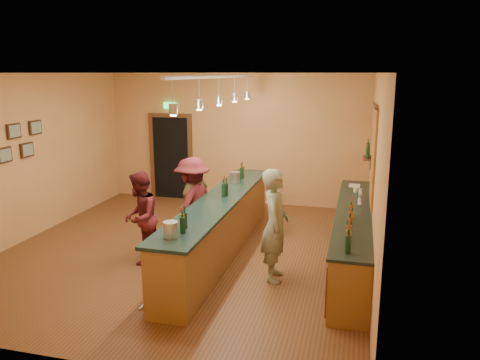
% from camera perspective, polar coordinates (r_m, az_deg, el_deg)
% --- Properties ---
extents(floor, '(7.00, 7.00, 0.00)m').
position_cam_1_polar(floor, '(8.78, -6.59, -8.55)').
color(floor, '#523117').
rests_on(floor, ground).
extents(ceiling, '(6.50, 7.00, 0.02)m').
position_cam_1_polar(ceiling, '(8.17, -7.19, 12.83)').
color(ceiling, silver).
rests_on(ceiling, wall_back).
extents(wall_back, '(6.50, 0.02, 3.20)m').
position_cam_1_polar(wall_back, '(11.61, -0.61, 5.01)').
color(wall_back, '#BE7E47').
rests_on(wall_back, floor).
extents(wall_front, '(6.50, 0.02, 3.20)m').
position_cam_1_polar(wall_front, '(5.32, -20.66, -5.41)').
color(wall_front, '#BE7E47').
rests_on(wall_front, floor).
extents(wall_left, '(0.02, 7.00, 3.20)m').
position_cam_1_polar(wall_left, '(9.97, -24.59, 2.51)').
color(wall_left, '#BE7E47').
rests_on(wall_left, floor).
extents(wall_right, '(0.02, 7.00, 3.20)m').
position_cam_1_polar(wall_right, '(7.78, 16.06, 0.54)').
color(wall_right, '#BE7E47').
rests_on(wall_right, floor).
extents(doorway, '(1.15, 0.09, 2.48)m').
position_cam_1_polar(doorway, '(12.21, -8.37, 3.01)').
color(doorway, black).
rests_on(doorway, wall_back).
extents(tapestry, '(0.03, 1.40, 1.60)m').
position_cam_1_polar(tapestry, '(8.12, 15.97, 2.86)').
color(tapestry, maroon).
rests_on(tapestry, wall_right).
extents(bottle_shelf, '(0.17, 0.55, 0.54)m').
position_cam_1_polar(bottle_shelf, '(9.63, 15.37, 3.30)').
color(bottle_shelf, '#442414').
rests_on(bottle_shelf, wall_right).
extents(back_counter, '(0.60, 4.55, 1.27)m').
position_cam_1_polar(back_counter, '(8.24, 13.59, -6.67)').
color(back_counter, olive).
rests_on(back_counter, floor).
extents(tasting_bar, '(0.74, 5.10, 1.38)m').
position_cam_1_polar(tasting_bar, '(8.36, -2.45, -5.15)').
color(tasting_bar, olive).
rests_on(tasting_bar, floor).
extents(pendant_track, '(0.11, 4.60, 0.50)m').
position_cam_1_polar(pendant_track, '(7.96, -2.60, 11.35)').
color(pendant_track, silver).
rests_on(pendant_track, ceiling).
extents(bartender, '(0.49, 0.69, 1.79)m').
position_cam_1_polar(bartender, '(7.31, 4.31, -5.50)').
color(bartender, gray).
rests_on(bartender, floor).
extents(customer_a, '(0.75, 0.88, 1.59)m').
position_cam_1_polar(customer_a, '(8.17, -12.07, -4.49)').
color(customer_a, '#59191E').
rests_on(customer_a, floor).
extents(customer_b, '(0.56, 1.04, 1.69)m').
position_cam_1_polar(customer_b, '(8.67, -5.51, -2.91)').
color(customer_b, '#997A51').
rests_on(customer_b, floor).
extents(customer_c, '(0.91, 1.25, 1.73)m').
position_cam_1_polar(customer_c, '(8.55, -5.79, -2.97)').
color(customer_c, '#59191E').
rests_on(customer_c, floor).
extents(bar_stool, '(0.32, 0.32, 0.66)m').
position_cam_1_polar(bar_stool, '(9.53, 4.12, -3.50)').
color(bar_stool, '#A6684B').
rests_on(bar_stool, floor).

